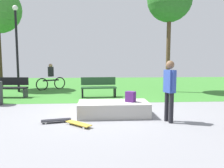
# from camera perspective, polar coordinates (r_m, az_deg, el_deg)

# --- Properties ---
(ground_plane) EXTENTS (28.00, 28.00, 0.00)m
(ground_plane) POSITION_cam_1_polar(r_m,az_deg,el_deg) (7.60, -1.95, -6.87)
(ground_plane) COLOR gray
(grass_lawn) EXTENTS (26.60, 12.62, 0.01)m
(grass_lawn) POSITION_cam_1_polar(r_m,az_deg,el_deg) (15.19, -2.89, -0.27)
(grass_lawn) COLOR #387A2D
(grass_lawn) RESTS_ON ground_plane
(concrete_ledge) EXTENTS (2.14, 1.05, 0.44)m
(concrete_ledge) POSITION_cam_1_polar(r_m,az_deg,el_deg) (6.90, 0.35, -6.35)
(concrete_ledge) COLOR #A8A59E
(concrete_ledge) RESTS_ON ground_plane
(backpack_on_ledge) EXTENTS (0.34, 0.32, 0.32)m
(backpack_on_ledge) POSITION_cam_1_polar(r_m,az_deg,el_deg) (6.86, 4.74, -3.22)
(backpack_on_ledge) COLOR #4C1E66
(backpack_on_ledge) RESTS_ON concrete_ledge
(skater_performing_trick) EXTENTS (0.28, 0.42, 1.70)m
(skater_performing_trick) POSITION_cam_1_polar(r_m,az_deg,el_deg) (6.31, 14.44, -0.60)
(skater_performing_trick) COLOR black
(skater_performing_trick) RESTS_ON ground_plane
(skateboard_by_ledge) EXTENTS (0.72, 0.69, 0.08)m
(skateboard_by_ledge) POSITION_cam_1_polar(r_m,az_deg,el_deg) (5.98, -8.53, -9.93)
(skateboard_by_ledge) COLOR gold
(skateboard_by_ledge) RESTS_ON ground_plane
(skateboard_spare) EXTENTS (0.82, 0.38, 0.08)m
(skateboard_spare) POSITION_cam_1_polar(r_m,az_deg,el_deg) (6.42, -14.01, -8.92)
(skateboard_spare) COLOR black
(skateboard_spare) RESTS_ON ground_plane
(park_bench_far_left) EXTENTS (1.63, 0.57, 0.91)m
(park_bench_far_left) POSITION_cam_1_polar(r_m,az_deg,el_deg) (11.23, -24.58, -0.68)
(park_bench_far_left) COLOR black
(park_bench_far_left) RESTS_ON ground_plane
(park_bench_near_path) EXTENTS (1.62, 0.56, 0.91)m
(park_bench_near_path) POSITION_cam_1_polar(r_m,az_deg,el_deg) (10.30, -3.45, -0.70)
(park_bench_near_path) COLOR #1E4223
(park_bench_near_path) RESTS_ON ground_plane
(tree_broad_elm) EXTENTS (2.31, 2.31, 5.98)m
(tree_broad_elm) POSITION_cam_1_polar(r_m,az_deg,el_deg) (12.71, 14.45, 19.98)
(tree_broad_elm) COLOR #4C3823
(tree_broad_elm) RESTS_ON grass_lawn
(lamp_post) EXTENTS (0.28, 0.28, 4.51)m
(lamp_post) POSITION_cam_1_polar(r_m,az_deg,el_deg) (12.93, -23.12, 10.16)
(lamp_post) COLOR black
(lamp_post) RESTS_ON ground_plane
(cyclist_on_bicycle) EXTENTS (1.48, 1.15, 1.52)m
(cyclist_on_bicycle) POSITION_cam_1_polar(r_m,az_deg,el_deg) (13.42, -15.28, 1.35)
(cyclist_on_bicycle) COLOR black
(cyclist_on_bicycle) RESTS_ON ground_plane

